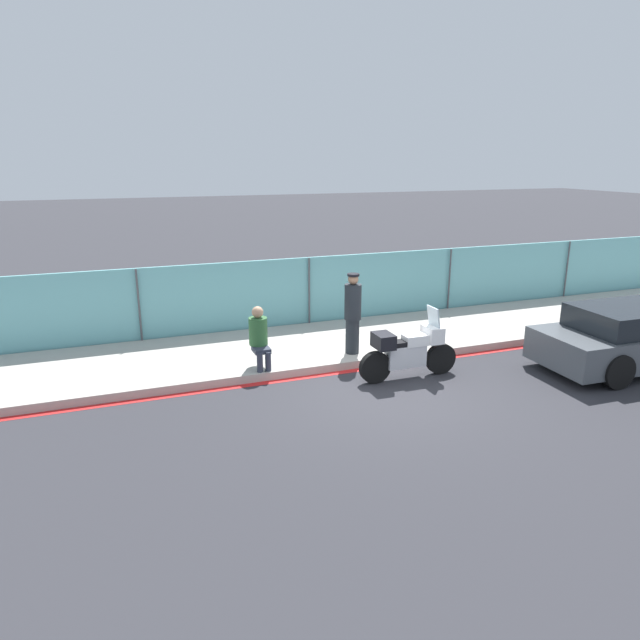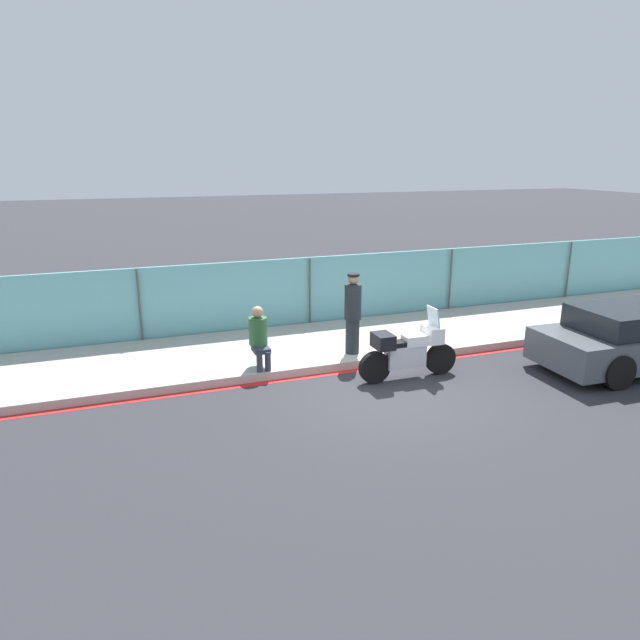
{
  "view_description": "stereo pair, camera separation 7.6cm",
  "coord_description": "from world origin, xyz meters",
  "px_view_note": "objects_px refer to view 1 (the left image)",
  "views": [
    {
      "loc": [
        -4.9,
        -9.39,
        4.46
      ],
      "look_at": [
        -0.62,
        2.0,
        0.98
      ],
      "focal_mm": 32.0,
      "sensor_mm": 36.0,
      "label": 1
    },
    {
      "loc": [
        -4.83,
        -9.42,
        4.46
      ],
      "look_at": [
        -0.62,
        2.0,
        0.98
      ],
      "focal_mm": 32.0,
      "sensor_mm": 36.0,
      "label": 2
    }
  ],
  "objects_px": {
    "officer_standing": "(353,313)",
    "person_seated_on_curb": "(259,334)",
    "parked_car_left_down_street": "(638,337)",
    "motorcycle": "(408,351)"
  },
  "relations": [
    {
      "from": "officer_standing",
      "to": "parked_car_left_down_street",
      "type": "bearing_deg",
      "value": -24.17
    },
    {
      "from": "officer_standing",
      "to": "person_seated_on_curb",
      "type": "xyz_separation_m",
      "value": [
        -2.18,
        -0.09,
        -0.23
      ]
    },
    {
      "from": "officer_standing",
      "to": "person_seated_on_curb",
      "type": "height_order",
      "value": "officer_standing"
    },
    {
      "from": "officer_standing",
      "to": "parked_car_left_down_street",
      "type": "distance_m",
      "value": 6.26
    },
    {
      "from": "person_seated_on_curb",
      "to": "parked_car_left_down_street",
      "type": "xyz_separation_m",
      "value": [
        7.88,
        -2.47,
        -0.21
      ]
    },
    {
      "from": "officer_standing",
      "to": "motorcycle",
      "type": "bearing_deg",
      "value": -65.84
    },
    {
      "from": "person_seated_on_curb",
      "to": "parked_car_left_down_street",
      "type": "distance_m",
      "value": 8.26
    },
    {
      "from": "officer_standing",
      "to": "person_seated_on_curb",
      "type": "distance_m",
      "value": 2.2
    },
    {
      "from": "person_seated_on_curb",
      "to": "parked_car_left_down_street",
      "type": "relative_size",
      "value": 0.27
    },
    {
      "from": "motorcycle",
      "to": "parked_car_left_down_street",
      "type": "height_order",
      "value": "motorcycle"
    }
  ]
}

